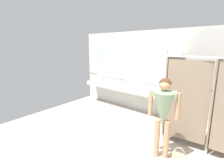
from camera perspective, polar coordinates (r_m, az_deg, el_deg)
wall_back at (r=5.14m, az=23.00°, el=1.15°), size 7.59×0.12×2.70m
wall_back_tile_band at (r=5.14m, az=22.54°, el=-2.22°), size 7.59×0.01×0.06m
vanity_counter at (r=5.84m, az=3.88°, el=-4.20°), size 3.01×0.56×0.95m
mirror_panel at (r=5.83m, az=5.16°, el=4.89°), size 2.91×0.02×1.08m
bathroom_stalls at (r=4.13m, az=32.65°, el=-6.36°), size 1.90×1.35×2.01m
person_standing at (r=3.25m, az=17.77°, el=-10.09°), size 0.55×0.50×1.62m
handbag at (r=3.62m, az=22.67°, el=-24.41°), size 0.24×0.10×0.33m
soap_dispenser at (r=5.88m, az=3.70°, el=-1.09°), size 0.07×0.07×0.19m
paper_cup at (r=5.89m, az=0.23°, el=-1.35°), size 0.07×0.07×0.10m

